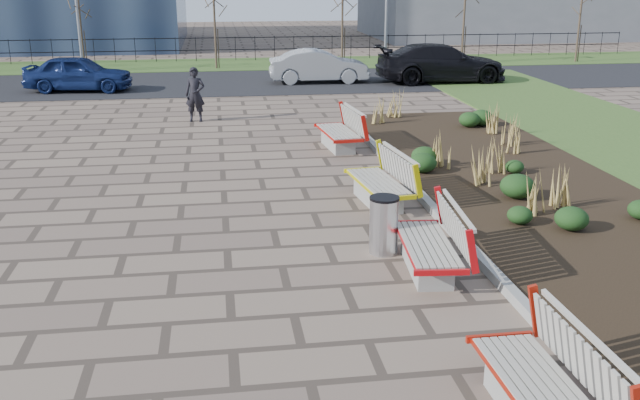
{
  "coord_description": "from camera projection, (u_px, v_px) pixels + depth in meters",
  "views": [
    {
      "loc": [
        -0.06,
        -7.71,
        4.38
      ],
      "look_at": [
        1.5,
        3.0,
        0.9
      ],
      "focal_mm": 40.0,
      "sensor_mm": 36.0,
      "label": 1
    }
  ],
  "objects": [
    {
      "name": "ground",
      "position": [
        233.0,
        351.0,
        8.61
      ],
      "size": [
        120.0,
        120.0,
        0.0
      ],
      "primitive_type": "plane",
      "color": "#6F5C4C",
      "rests_on": "ground"
    },
    {
      "name": "planting_bed",
      "position": [
        541.0,
        200.0,
        14.16
      ],
      "size": [
        4.5,
        18.0,
        0.1
      ],
      "primitive_type": "cube",
      "color": "black",
      "rests_on": "ground"
    },
    {
      "name": "planting_curb",
      "position": [
        428.0,
        204.0,
        13.83
      ],
      "size": [
        0.16,
        18.0,
        0.15
      ],
      "primitive_type": "cube",
      "color": "gray",
      "rests_on": "ground"
    },
    {
      "name": "grass_verge_far",
      "position": [
        216.0,
        65.0,
        34.98
      ],
      "size": [
        80.0,
        5.0,
        0.04
      ],
      "primitive_type": "cube",
      "color": "#33511E",
      "rests_on": "ground"
    },
    {
      "name": "road",
      "position": [
        218.0,
        83.0,
        29.33
      ],
      "size": [
        80.0,
        7.0,
        0.02
      ],
      "primitive_type": "cube",
      "color": "black",
      "rests_on": "ground"
    },
    {
      "name": "bench_a",
      "position": [
        539.0,
        380.0,
        7.09
      ],
      "size": [
        0.91,
        2.1,
        1.0
      ],
      "primitive_type": null,
      "rotation": [
        0.0,
        0.0,
        0.0
      ],
      "color": "#A3190A",
      "rests_on": "ground"
    },
    {
      "name": "bench_b",
      "position": [
        427.0,
        240.0,
        10.77
      ],
      "size": [
        1.09,
        2.17,
        1.0
      ],
      "primitive_type": null,
      "rotation": [
        0.0,
        0.0,
        -0.09
      ],
      "color": "red",
      "rests_on": "ground"
    },
    {
      "name": "bench_c",
      "position": [
        378.0,
        179.0,
        13.95
      ],
      "size": [
        1.13,
        2.19,
        1.0
      ],
      "primitive_type": null,
      "rotation": [
        0.0,
        0.0,
        0.11
      ],
      "color": "#D2C60B",
      "rests_on": "ground"
    },
    {
      "name": "bench_d",
      "position": [
        338.0,
        129.0,
        18.35
      ],
      "size": [
        1.1,
        2.18,
        1.0
      ],
      "primitive_type": null,
      "rotation": [
        0.0,
        0.0,
        0.09
      ],
      "color": "red",
      "rests_on": "ground"
    },
    {
      "name": "litter_bin",
      "position": [
        384.0,
        226.0,
        11.5
      ],
      "size": [
        0.46,
        0.46,
        0.93
      ],
      "primitive_type": "cylinder",
      "color": "#B2B2B7",
      "rests_on": "ground"
    },
    {
      "name": "pedestrian",
      "position": [
        195.0,
        95.0,
        21.58
      ],
      "size": [
        0.66,
        0.49,
        1.65
      ],
      "primitive_type": "imported",
      "rotation": [
        0.0,
        0.0,
        -0.18
      ],
      "color": "black",
      "rests_on": "ground"
    },
    {
      "name": "car_blue",
      "position": [
        78.0,
        73.0,
        27.06
      ],
      "size": [
        4.12,
        2.03,
        1.35
      ],
      "primitive_type": "imported",
      "rotation": [
        0.0,
        0.0,
        1.46
      ],
      "color": "navy",
      "rests_on": "road"
    },
    {
      "name": "car_silver",
      "position": [
        319.0,
        66.0,
        29.18
      ],
      "size": [
        4.07,
        1.5,
        1.33
      ],
      "primitive_type": "imported",
      "rotation": [
        0.0,
        0.0,
        1.55
      ],
      "color": "gray",
      "rests_on": "road"
    },
    {
      "name": "car_black",
      "position": [
        441.0,
        63.0,
        29.26
      ],
      "size": [
        5.39,
        2.28,
        1.55
      ],
      "primitive_type": "imported",
      "rotation": [
        0.0,
        0.0,
        1.59
      ],
      "color": "black",
      "rests_on": "road"
    },
    {
      "name": "tree_b",
      "position": [
        81.0,
        26.0,
        32.13
      ],
      "size": [
        1.4,
        1.4,
        4.0
      ],
      "primitive_type": null,
      "color": "#4C3D2D",
      "rests_on": "grass_verge_far"
    },
    {
      "name": "tree_c",
      "position": [
        215.0,
        25.0,
        32.95
      ],
      "size": [
        1.4,
        1.4,
        4.0
      ],
      "primitive_type": null,
      "color": "#4C3D2D",
      "rests_on": "grass_verge_far"
    },
    {
      "name": "tree_d",
      "position": [
        342.0,
        23.0,
        33.78
      ],
      "size": [
        1.4,
        1.4,
        4.0
      ],
      "primitive_type": null,
      "color": "#4C3D2D",
      "rests_on": "grass_verge_far"
    },
    {
      "name": "tree_e",
      "position": [
        464.0,
        22.0,
        34.6
      ],
      "size": [
        1.4,
        1.4,
        4.0
      ],
      "primitive_type": null,
      "color": "#4C3D2D",
      "rests_on": "grass_verge_far"
    },
    {
      "name": "tree_f",
      "position": [
        580.0,
        21.0,
        35.43
      ],
      "size": [
        1.4,
        1.4,
        4.0
      ],
      "primitive_type": null,
      "color": "#4C3D2D",
      "rests_on": "grass_verge_far"
    },
    {
      "name": "lamp_west",
      "position": [
        76.0,
        3.0,
        31.35
      ],
      "size": [
        0.24,
        0.6,
        6.0
      ],
      "primitive_type": null,
      "color": "gray",
      "rests_on": "grass_verge_far"
    },
    {
      "name": "lamp_east",
      "position": [
        386.0,
        2.0,
        33.27
      ],
      "size": [
        0.24,
        0.6,
        6.0
      ],
      "primitive_type": null,
      "color": "gray",
      "rests_on": "grass_verge_far"
    },
    {
      "name": "railing_fence",
      "position": [
        216.0,
        49.0,
        36.21
      ],
      "size": [
        44.0,
        0.1,
        1.2
      ],
      "primitive_type": null,
      "color": "black",
      "rests_on": "grass_verge_far"
    }
  ]
}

